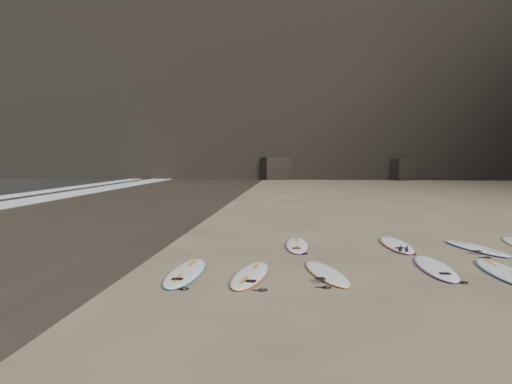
{
  "coord_description": "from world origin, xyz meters",
  "views": [
    {
      "loc": [
        -3.43,
        -11.2,
        2.49
      ],
      "look_at": [
        -4.55,
        2.94,
        1.5
      ],
      "focal_mm": 35.0,
      "sensor_mm": 36.0,
      "label": 1
    }
  ],
  "objects_px": {
    "surfboard_0": "(250,274)",
    "surfboard_7": "(476,248)",
    "surfboard_2": "(435,267)",
    "surfboard_1": "(326,273)",
    "surfboard_3": "(504,272)",
    "surfboard_11": "(186,272)",
    "surfboard_5": "(297,245)",
    "surfboard_6": "(396,244)"
  },
  "relations": [
    {
      "from": "surfboard_3",
      "to": "surfboard_7",
      "type": "height_order",
      "value": "surfboard_3"
    },
    {
      "from": "surfboard_6",
      "to": "surfboard_7",
      "type": "bearing_deg",
      "value": -12.73
    },
    {
      "from": "surfboard_6",
      "to": "surfboard_1",
      "type": "bearing_deg",
      "value": -124.01
    },
    {
      "from": "surfboard_1",
      "to": "surfboard_2",
      "type": "distance_m",
      "value": 2.54
    },
    {
      "from": "surfboard_0",
      "to": "surfboard_11",
      "type": "relative_size",
      "value": 0.93
    },
    {
      "from": "surfboard_2",
      "to": "surfboard_7",
      "type": "relative_size",
      "value": 1.03
    },
    {
      "from": "surfboard_6",
      "to": "surfboard_11",
      "type": "xyz_separation_m",
      "value": [
        -5.16,
        -3.79,
        -0.0
      ]
    },
    {
      "from": "surfboard_1",
      "to": "surfboard_5",
      "type": "bearing_deg",
      "value": 86.34
    },
    {
      "from": "surfboard_0",
      "to": "surfboard_5",
      "type": "xyz_separation_m",
      "value": [
        0.98,
        3.6,
        -0.0
      ]
    },
    {
      "from": "surfboard_5",
      "to": "surfboard_1",
      "type": "bearing_deg",
      "value": -80.78
    },
    {
      "from": "surfboard_7",
      "to": "surfboard_11",
      "type": "relative_size",
      "value": 0.95
    },
    {
      "from": "surfboard_0",
      "to": "surfboard_2",
      "type": "bearing_deg",
      "value": 19.5
    },
    {
      "from": "surfboard_5",
      "to": "surfboard_6",
      "type": "xyz_separation_m",
      "value": [
        2.78,
        0.28,
        0.0
      ]
    },
    {
      "from": "surfboard_1",
      "to": "surfboard_3",
      "type": "xyz_separation_m",
      "value": [
        3.79,
        0.38,
        0.01
      ]
    },
    {
      "from": "surfboard_7",
      "to": "surfboard_1",
      "type": "bearing_deg",
      "value": -159.77
    },
    {
      "from": "surfboard_1",
      "to": "surfboard_3",
      "type": "height_order",
      "value": "surfboard_3"
    },
    {
      "from": "surfboard_7",
      "to": "surfboard_5",
      "type": "bearing_deg",
      "value": 161.75
    },
    {
      "from": "surfboard_0",
      "to": "surfboard_6",
      "type": "height_order",
      "value": "surfboard_6"
    },
    {
      "from": "surfboard_5",
      "to": "surfboard_11",
      "type": "distance_m",
      "value": 4.24
    },
    {
      "from": "surfboard_1",
      "to": "surfboard_3",
      "type": "distance_m",
      "value": 3.8
    },
    {
      "from": "surfboard_1",
      "to": "surfboard_5",
      "type": "distance_m",
      "value": 3.38
    },
    {
      "from": "surfboard_11",
      "to": "surfboard_7",
      "type": "bearing_deg",
      "value": 25.85
    },
    {
      "from": "surfboard_3",
      "to": "surfboard_5",
      "type": "xyz_separation_m",
      "value": [
        -4.4,
        2.94,
        -0.0
      ]
    },
    {
      "from": "surfboard_1",
      "to": "surfboard_7",
      "type": "bearing_deg",
      "value": 23.44
    },
    {
      "from": "surfboard_2",
      "to": "surfboard_6",
      "type": "height_order",
      "value": "surfboard_6"
    },
    {
      "from": "surfboard_0",
      "to": "surfboard_1",
      "type": "relative_size",
      "value": 1.05
    },
    {
      "from": "surfboard_6",
      "to": "surfboard_7",
      "type": "distance_m",
      "value": 2.08
    },
    {
      "from": "surfboard_0",
      "to": "surfboard_7",
      "type": "bearing_deg",
      "value": 37.32
    },
    {
      "from": "surfboard_0",
      "to": "surfboard_1",
      "type": "bearing_deg",
      "value": 15.92
    },
    {
      "from": "surfboard_0",
      "to": "surfboard_11",
      "type": "bearing_deg",
      "value": -177.17
    },
    {
      "from": "surfboard_11",
      "to": "surfboard_3",
      "type": "bearing_deg",
      "value": 5.18
    },
    {
      "from": "surfboard_7",
      "to": "surfboard_11",
      "type": "xyz_separation_m",
      "value": [
        -7.2,
        -3.44,
        0.0
      ]
    },
    {
      "from": "surfboard_2",
      "to": "surfboard_7",
      "type": "height_order",
      "value": "surfboard_2"
    },
    {
      "from": "surfboard_5",
      "to": "surfboard_7",
      "type": "relative_size",
      "value": 0.96
    },
    {
      "from": "surfboard_5",
      "to": "surfboard_6",
      "type": "bearing_deg",
      "value": 4.42
    },
    {
      "from": "surfboard_1",
      "to": "surfboard_3",
      "type": "bearing_deg",
      "value": -8.44
    },
    {
      "from": "surfboard_3",
      "to": "surfboard_6",
      "type": "height_order",
      "value": "surfboard_6"
    },
    {
      "from": "surfboard_0",
      "to": "surfboard_11",
      "type": "xyz_separation_m",
      "value": [
        -1.39,
        0.08,
        0.0
      ]
    },
    {
      "from": "surfboard_2",
      "to": "surfboard_5",
      "type": "xyz_separation_m",
      "value": [
        -3.06,
        2.63,
        -0.0
      ]
    },
    {
      "from": "surfboard_0",
      "to": "surfboard_3",
      "type": "distance_m",
      "value": 5.42
    },
    {
      "from": "surfboard_1",
      "to": "surfboard_7",
      "type": "distance_m",
      "value": 5.32
    },
    {
      "from": "surfboard_1",
      "to": "surfboard_7",
      "type": "height_order",
      "value": "surfboard_7"
    }
  ]
}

